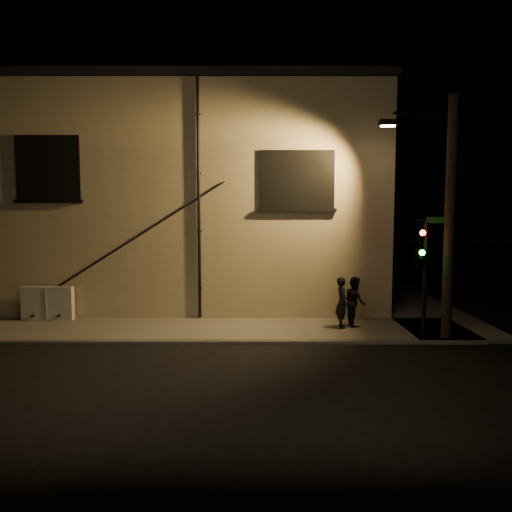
{
  "coord_description": "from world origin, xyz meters",
  "views": [
    {
      "loc": [
        0.16,
        -14.44,
        3.93
      ],
      "look_at": [
        0.18,
        1.8,
        2.44
      ],
      "focal_mm": 35.0,
      "sensor_mm": 36.0,
      "label": 1
    }
  ],
  "objects_px": {
    "utility_cabinet": "(48,303)",
    "streetlamp_pole": "(446,213)",
    "pedestrian_a": "(342,302)",
    "traffic_signal": "(420,257)",
    "pedestrian_b": "(355,301)"
  },
  "relations": [
    {
      "from": "traffic_signal",
      "to": "pedestrian_a",
      "type": "bearing_deg",
      "value": 148.03
    },
    {
      "from": "pedestrian_b",
      "to": "streetlamp_pole",
      "type": "distance_m",
      "value": 4.01
    },
    {
      "from": "pedestrian_a",
      "to": "streetlamp_pole",
      "type": "xyz_separation_m",
      "value": [
        2.81,
        -1.23,
        2.9
      ]
    },
    {
      "from": "pedestrian_a",
      "to": "pedestrian_b",
      "type": "height_order",
      "value": "pedestrian_a"
    },
    {
      "from": "pedestrian_b",
      "to": "streetlamp_pole",
      "type": "bearing_deg",
      "value": -126.66
    },
    {
      "from": "streetlamp_pole",
      "to": "utility_cabinet",
      "type": "bearing_deg",
      "value": 169.46
    },
    {
      "from": "pedestrian_b",
      "to": "traffic_signal",
      "type": "relative_size",
      "value": 0.45
    },
    {
      "from": "pedestrian_a",
      "to": "traffic_signal",
      "type": "relative_size",
      "value": 0.46
    },
    {
      "from": "utility_cabinet",
      "to": "pedestrian_b",
      "type": "xyz_separation_m",
      "value": [
        10.52,
        -0.92,
        0.23
      ]
    },
    {
      "from": "utility_cabinet",
      "to": "streetlamp_pole",
      "type": "relative_size",
      "value": 0.24
    },
    {
      "from": "pedestrian_b",
      "to": "pedestrian_a",
      "type": "bearing_deg",
      "value": 112.73
    },
    {
      "from": "pedestrian_a",
      "to": "traffic_signal",
      "type": "bearing_deg",
      "value": -123.25
    },
    {
      "from": "pedestrian_a",
      "to": "traffic_signal",
      "type": "height_order",
      "value": "traffic_signal"
    },
    {
      "from": "pedestrian_b",
      "to": "traffic_signal",
      "type": "bearing_deg",
      "value": -138.38
    },
    {
      "from": "utility_cabinet",
      "to": "streetlamp_pole",
      "type": "xyz_separation_m",
      "value": [
        12.87,
        -2.39,
        3.14
      ]
    }
  ]
}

